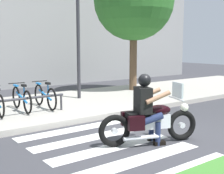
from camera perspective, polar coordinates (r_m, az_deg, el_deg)
ground_plane at (r=6.80m, az=7.56°, el=-9.42°), size 48.00×48.00×0.00m
sidewalk at (r=10.10m, az=-9.31°, el=-3.32°), size 24.00×4.40×0.15m
crosswalk_stripe_1 at (r=5.54m, az=5.26°, el=-13.42°), size 2.80×0.40×0.01m
crosswalk_stripe_2 at (r=6.12m, az=0.12°, el=-11.30°), size 2.80×0.40×0.01m
crosswalk_stripe_3 at (r=6.74m, az=-4.04°, el=-9.49°), size 2.80×0.40×0.01m
crosswalk_stripe_4 at (r=7.40m, az=-7.45°, el=-7.96°), size 2.80×0.40×0.01m
motorcycle at (r=6.28m, az=7.13°, el=-6.45°), size 2.07×0.95×1.25m
rider at (r=6.18m, az=6.53°, el=-3.18°), size 0.74×0.68×1.45m
bicycle_2 at (r=9.00m, az=-16.66°, el=-2.10°), size 0.48×1.63×0.79m
bicycle_3 at (r=9.27m, az=-12.51°, el=-1.66°), size 0.48×1.65×0.79m
bike_rack at (r=8.36m, az=-17.65°, el=-2.55°), size 2.75×0.07×0.48m
street_lamp at (r=10.71m, az=-6.40°, el=11.33°), size 0.28×0.28×4.42m
tree_near_rack at (r=12.83m, az=4.11°, el=15.91°), size 3.27×3.27×5.47m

